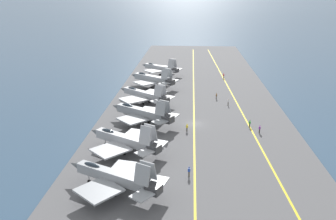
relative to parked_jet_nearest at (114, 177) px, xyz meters
name	(u,v)px	position (x,y,z in m)	size (l,w,h in m)	color
ground_plane	(194,125)	(29.04, -11.91, -2.97)	(2000.00, 2000.00, 0.00)	#334C66
carrier_deck	(194,125)	(29.04, -11.91, -2.77)	(227.30, 44.21, 0.40)	#565659
deck_stripe_foul_line	(249,125)	(29.04, -24.06, -2.57)	(204.57, 0.36, 0.01)	yellow
deck_stripe_centerline	(194,124)	(29.04, -11.91, -2.57)	(204.57, 0.36, 0.01)	yellow
parked_jet_nearest	(114,177)	(0.00, 0.00, 0.00)	(12.98, 16.41, 6.23)	#93999E
parked_jet_second	(125,140)	(13.73, 0.96, -0.16)	(13.89, 15.93, 6.49)	#A8AAAF
parked_jet_third	(142,113)	(28.10, -0.30, 0.15)	(13.17, 16.47, 6.45)	gray
parked_jet_fourth	(144,94)	(43.25, 1.20, -0.15)	(14.44, 16.12, 6.01)	#A8AAAF
parked_jet_fifth	(152,79)	(59.52, 0.80, 0.11)	(13.47, 16.01, 6.51)	#9EA3A8
parked_jet_sixth	(160,68)	(75.68, -0.28, 0.01)	(13.04, 15.29, 6.28)	#A8AAAF
crew_red_vest	(224,76)	(71.97, -22.01, -1.56)	(0.46, 0.43, 1.83)	#4C473D
crew_yellow_vest	(187,127)	(24.48, -10.37, -1.62)	(0.35, 0.43, 1.73)	#383328
crew_green_vest	(250,123)	(27.82, -24.03, -1.65)	(0.40, 0.46, 1.68)	#232328
crew_purple_vest	(260,129)	(24.55, -25.59, -1.61)	(0.37, 0.44, 1.75)	#383328
crew_white_vest	(228,102)	(42.87, -20.78, -1.55)	(0.38, 0.26, 1.86)	#4C473D
crew_blue_vest	(189,171)	(5.27, -10.98, -1.58)	(0.35, 0.44, 1.79)	#4C473D
crew_brown_vest	(216,96)	(48.26, -18.09, -1.63)	(0.27, 0.39, 1.71)	#4C473D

